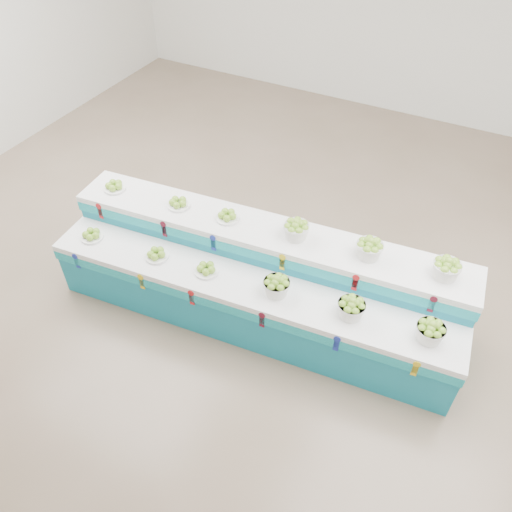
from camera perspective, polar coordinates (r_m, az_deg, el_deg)
name	(u,v)px	position (r m, az deg, el deg)	size (l,w,h in m)	color
ground	(256,277)	(6.30, 0.02, -2.36)	(10.00, 10.00, 0.00)	#77624E
display_stand	(256,280)	(5.55, 0.00, -2.70)	(4.46, 1.15, 1.02)	teal
plate_lower_left	(91,234)	(5.99, -17.97, 2.33)	(0.26, 0.26, 0.11)	white
plate_lower_mid	(156,254)	(5.57, -11.11, 0.27)	(0.26, 0.26, 0.11)	white
plate_lower_right	(206,268)	(5.33, -5.59, -1.39)	(0.26, 0.26, 0.11)	white
basket_lower_left	(277,286)	(5.07, 2.32, -3.35)	(0.27, 0.27, 0.21)	silver
basket_lower_mid	(351,308)	(4.95, 10.64, -5.72)	(0.27, 0.27, 0.21)	silver
basket_lower_right	(430,331)	(4.95, 18.96, -7.96)	(0.27, 0.27, 0.21)	silver
plate_upper_left	(114,186)	(6.14, -15.61, 7.61)	(0.26, 0.26, 0.11)	white
plate_upper_mid	(178,202)	(5.73, -8.72, 5.97)	(0.26, 0.26, 0.11)	white
plate_upper_right	(227,215)	(5.49, -3.25, 4.59)	(0.26, 0.26, 0.11)	white
basket_upper_left	(296,229)	(5.24, 4.54, 3.00)	(0.27, 0.27, 0.21)	silver
basket_upper_mid	(369,248)	(5.13, 12.59, 0.85)	(0.27, 0.27, 0.21)	silver
basket_upper_right	(446,268)	(5.13, 20.57, -1.30)	(0.27, 0.27, 0.21)	silver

